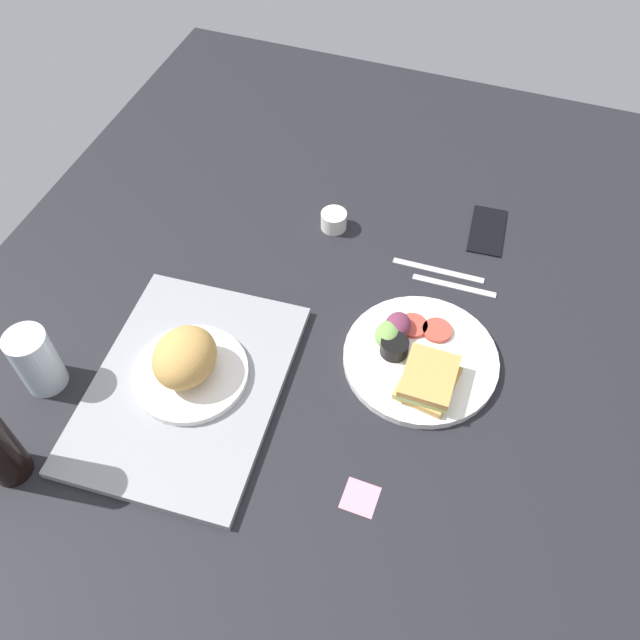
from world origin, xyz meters
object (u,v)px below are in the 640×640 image
espresso_cup (334,220)px  sticky_note (360,498)px  bread_plate_near (187,363)px  knife (438,270)px  cell_phone (487,230)px  serving_tray (187,386)px  plate_with_salad (418,358)px  drinking_glass (36,360)px  fork (454,286)px

espresso_cup → sticky_note: size_ratio=1.00×
bread_plate_near → knife: bread_plate_near is taller
cell_phone → sticky_note: cell_phone is taller
serving_tray → sticky_note: 36.72cm
serving_tray → cell_phone: (57.62, -43.42, -0.40)cm
serving_tray → plate_with_salad: (19.14, -37.64, 0.90)cm
drinking_glass → fork: bearing=-54.1°
drinking_glass → serving_tray: bearing=-74.2°
bread_plate_near → serving_tray: bearing=-174.9°
fork → sticky_note: fork is taller
fork → knife: 5.00cm
bread_plate_near → espresso_cup: (45.90, -11.74, -3.60)cm
sticky_note → espresso_cup: bearing=22.7°
bread_plate_near → plate_with_salad: 41.75cm
espresso_cup → drinking_glass: bearing=146.5°
plate_with_salad → fork: size_ratio=1.69×
fork → cell_phone: size_ratio=1.18×
bread_plate_near → fork: (37.94, -40.22, -5.35)cm
drinking_glass → plate_with_salad: bearing=-67.2°
cell_phone → knife: bearing=149.3°
serving_tray → espresso_cup: 49.15cm
bread_plate_near → espresso_cup: bearing=-14.3°
plate_with_salad → drinking_glass: size_ratio=2.18×
drinking_glass → espresso_cup: bearing=-33.5°
serving_tray → bread_plate_near: (1.86, 0.16, 4.80)cm
knife → sticky_note: knife is taller
drinking_glass → fork: drinking_glass is taller
plate_with_salad → knife: size_ratio=1.51×
bread_plate_near → knife: 54.92cm
plate_with_salad → sticky_note: size_ratio=5.12×
drinking_glass → espresso_cup: size_ratio=2.35×
plate_with_salad → knife: (23.66, 1.59, -1.45)cm
bread_plate_near → plate_with_salad: size_ratio=0.73×
espresso_cup → cell_phone: bearing=-72.8°
knife → cell_phone: 16.56cm
cell_phone → sticky_note: bearing=169.0°
drinking_glass → sticky_note: (-2.33, -60.19, -6.51)cm
serving_tray → knife: 55.96cm
knife → bread_plate_near: bearing=46.9°
knife → espresso_cup: bearing=-13.0°
bread_plate_near → plate_with_salad: (17.28, -37.80, -3.89)cm
bread_plate_near → sticky_note: 37.79cm
drinking_glass → sticky_note: 60.59cm
bread_plate_near → knife: bearing=-41.5°
plate_with_salad → sticky_note: 28.59cm
bread_plate_near → sticky_note: bearing=-107.4°
serving_tray → plate_with_salad: plate_with_salad is taller
bread_plate_near → cell_phone: (55.76, -43.58, -5.20)cm
drinking_glass → cell_phone: drinking_glass is taller
espresso_cup → knife: size_ratio=0.29×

